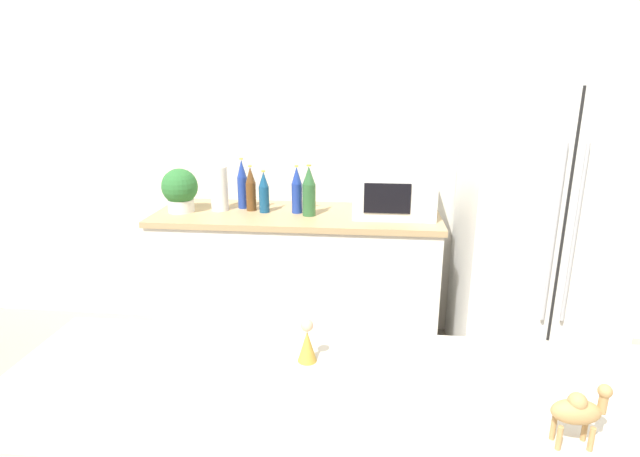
{
  "coord_description": "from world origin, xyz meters",
  "views": [
    {
      "loc": [
        -0.07,
        -0.54,
        1.69
      ],
      "look_at": [
        -0.27,
        1.44,
        1.09
      ],
      "focal_mm": 28.0,
      "sensor_mm": 36.0,
      "label": 1
    }
  ],
  "objects_px": {
    "back_bottle_4": "(242,184)",
    "back_bottle_0": "(264,193)",
    "paper_towel_roll": "(219,189)",
    "microwave": "(394,192)",
    "potted_plant": "(180,189)",
    "back_bottle_1": "(251,189)",
    "back_bottle_2": "(309,192)",
    "back_bottle_3": "(297,190)",
    "refrigerator": "(539,231)",
    "wise_man_figurine_blue": "(307,343)",
    "camel_figurine": "(579,410)"
  },
  "relations": [
    {
      "from": "paper_towel_roll",
      "to": "back_bottle_4",
      "type": "height_order",
      "value": "back_bottle_4"
    },
    {
      "from": "back_bottle_0",
      "to": "back_bottle_2",
      "type": "relative_size",
      "value": 0.85
    },
    {
      "from": "potted_plant",
      "to": "back_bottle_3",
      "type": "distance_m",
      "value": 0.72
    },
    {
      "from": "back_bottle_2",
      "to": "camel_figurine",
      "type": "relative_size",
      "value": 2.15
    },
    {
      "from": "paper_towel_roll",
      "to": "microwave",
      "type": "relative_size",
      "value": 0.57
    },
    {
      "from": "potted_plant",
      "to": "back_bottle_4",
      "type": "bearing_deg",
      "value": 19.43
    },
    {
      "from": "wise_man_figurine_blue",
      "to": "back_bottle_3",
      "type": "bearing_deg",
      "value": 99.32
    },
    {
      "from": "paper_towel_roll",
      "to": "back_bottle_1",
      "type": "relative_size",
      "value": 0.97
    },
    {
      "from": "paper_towel_roll",
      "to": "microwave",
      "type": "xyz_separation_m",
      "value": [
        1.08,
        0.01,
        0.0
      ]
    },
    {
      "from": "refrigerator",
      "to": "wise_man_figurine_blue",
      "type": "height_order",
      "value": "refrigerator"
    },
    {
      "from": "paper_towel_roll",
      "to": "camel_figurine",
      "type": "distance_m",
      "value": 2.47
    },
    {
      "from": "back_bottle_4",
      "to": "refrigerator",
      "type": "bearing_deg",
      "value": -4.55
    },
    {
      "from": "back_bottle_0",
      "to": "back_bottle_1",
      "type": "bearing_deg",
      "value": 158.31
    },
    {
      "from": "paper_towel_roll",
      "to": "back_bottle_2",
      "type": "xyz_separation_m",
      "value": [
        0.57,
        -0.07,
        0.01
      ]
    },
    {
      "from": "paper_towel_roll",
      "to": "camel_figurine",
      "type": "height_order",
      "value": "paper_towel_roll"
    },
    {
      "from": "back_bottle_3",
      "to": "camel_figurine",
      "type": "distance_m",
      "value": 2.22
    },
    {
      "from": "back_bottle_0",
      "to": "back_bottle_2",
      "type": "xyz_separation_m",
      "value": [
        0.28,
        -0.05,
        0.02
      ]
    },
    {
      "from": "refrigerator",
      "to": "potted_plant",
      "type": "bearing_deg",
      "value": 179.59
    },
    {
      "from": "back_bottle_0",
      "to": "potted_plant",
      "type": "bearing_deg",
      "value": -175.89
    },
    {
      "from": "back_bottle_1",
      "to": "paper_towel_roll",
      "type": "bearing_deg",
      "value": -176.94
    },
    {
      "from": "microwave",
      "to": "back_bottle_4",
      "type": "xyz_separation_m",
      "value": [
        -0.94,
        0.06,
        0.01
      ]
    },
    {
      "from": "microwave",
      "to": "back_bottle_2",
      "type": "xyz_separation_m",
      "value": [
        -0.5,
        -0.08,
        0.01
      ]
    },
    {
      "from": "paper_towel_roll",
      "to": "camel_figurine",
      "type": "xyz_separation_m",
      "value": [
        1.37,
        -2.05,
        0.01
      ]
    },
    {
      "from": "camel_figurine",
      "to": "paper_towel_roll",
      "type": "bearing_deg",
      "value": 123.61
    },
    {
      "from": "back_bottle_0",
      "to": "back_bottle_3",
      "type": "bearing_deg",
      "value": 2.18
    },
    {
      "from": "potted_plant",
      "to": "microwave",
      "type": "relative_size",
      "value": 0.56
    },
    {
      "from": "potted_plant",
      "to": "back_bottle_2",
      "type": "distance_m",
      "value": 0.8
    },
    {
      "from": "paper_towel_roll",
      "to": "refrigerator",
      "type": "bearing_deg",
      "value": -2.33
    },
    {
      "from": "potted_plant",
      "to": "back_bottle_0",
      "type": "relative_size",
      "value": 1.03
    },
    {
      "from": "refrigerator",
      "to": "back_bottle_1",
      "type": "relative_size",
      "value": 6.0
    },
    {
      "from": "potted_plant",
      "to": "wise_man_figurine_blue",
      "type": "distance_m",
      "value": 2.0
    },
    {
      "from": "paper_towel_roll",
      "to": "wise_man_figurine_blue",
      "type": "height_order",
      "value": "paper_towel_roll"
    },
    {
      "from": "potted_plant",
      "to": "back_bottle_4",
      "type": "relative_size",
      "value": 0.84
    },
    {
      "from": "potted_plant",
      "to": "paper_towel_roll",
      "type": "xyz_separation_m",
      "value": [
        0.23,
        0.06,
        -0.0
      ]
    },
    {
      "from": "back_bottle_3",
      "to": "microwave",
      "type": "bearing_deg",
      "value": 2.21
    },
    {
      "from": "microwave",
      "to": "back_bottle_3",
      "type": "height_order",
      "value": "back_bottle_3"
    },
    {
      "from": "paper_towel_roll",
      "to": "camel_figurine",
      "type": "bearing_deg",
      "value": -56.39
    },
    {
      "from": "refrigerator",
      "to": "back_bottle_3",
      "type": "height_order",
      "value": "refrigerator"
    },
    {
      "from": "back_bottle_4",
      "to": "back_bottle_0",
      "type": "bearing_deg",
      "value": -29.61
    },
    {
      "from": "microwave",
      "to": "back_bottle_3",
      "type": "distance_m",
      "value": 0.59
    },
    {
      "from": "potted_plant",
      "to": "back_bottle_1",
      "type": "xyz_separation_m",
      "value": [
        0.43,
        0.07,
        -0.0
      ]
    },
    {
      "from": "back_bottle_3",
      "to": "camel_figurine",
      "type": "height_order",
      "value": "back_bottle_3"
    },
    {
      "from": "microwave",
      "to": "back_bottle_3",
      "type": "xyz_separation_m",
      "value": [
        -0.59,
        -0.02,
        0.0
      ]
    },
    {
      "from": "wise_man_figurine_blue",
      "to": "back_bottle_2",
      "type": "bearing_deg",
      "value": 96.94
    },
    {
      "from": "microwave",
      "to": "back_bottle_1",
      "type": "bearing_deg",
      "value": 179.64
    },
    {
      "from": "refrigerator",
      "to": "back_bottle_0",
      "type": "bearing_deg",
      "value": 178.15
    },
    {
      "from": "back_bottle_1",
      "to": "back_bottle_2",
      "type": "height_order",
      "value": "back_bottle_2"
    },
    {
      "from": "potted_plant",
      "to": "paper_towel_roll",
      "type": "distance_m",
      "value": 0.24
    },
    {
      "from": "refrigerator",
      "to": "potted_plant",
      "type": "xyz_separation_m",
      "value": [
        -2.15,
        0.02,
        0.2
      ]
    },
    {
      "from": "back_bottle_2",
      "to": "back_bottle_3",
      "type": "relative_size",
      "value": 1.05
    }
  ]
}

